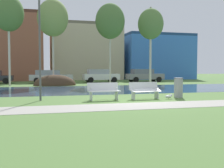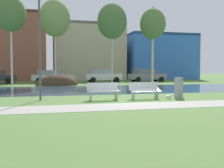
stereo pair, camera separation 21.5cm
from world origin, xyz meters
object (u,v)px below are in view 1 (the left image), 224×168
bench_right (145,90)px  seagull (169,96)px  parked_wagon_fourth_grey (144,75)px  trash_bin (178,87)px  streetlamp (39,19)px  parked_sedan_second_silver (50,76)px  parked_hatch_third_white (100,75)px  bench_left (104,91)px

bench_right → seagull: (1.21, -0.31, -0.34)m
seagull → parked_wagon_fourth_grey: bearing=72.3°
trash_bin → streetlamp: 8.00m
streetlamp → parked_sedan_second_silver: size_ratio=1.27×
bench_right → parked_wagon_fourth_grey: (7.12, 18.18, 0.34)m
trash_bin → parked_sedan_second_silver: (-6.16, 18.03, 0.21)m
bench_right → trash_bin: (2.01, 0.15, 0.08)m
seagull → parked_hatch_third_white: (0.48, 18.95, 0.68)m
trash_bin → parked_sedan_second_silver: parked_sedan_second_silver is taller
bench_left → parked_hatch_third_white: size_ratio=0.38×
bench_left → streetlamp: size_ratio=0.27×
bench_right → parked_hatch_third_white: size_ratio=0.38×
bench_right → streetlamp: (-5.23, 0.61, 3.47)m
bench_right → seagull: size_ratio=3.61×
bench_right → parked_wagon_fourth_grey: bearing=68.6°
bench_left → parked_sedan_second_silver: 18.30m
seagull → parked_wagon_fourth_grey: size_ratio=0.10×
streetlamp → parked_hatch_third_white: bearing=69.0°
streetlamp → seagull: bearing=-8.2°
trash_bin → streetlamp: (-7.23, 0.46, 3.39)m
parked_hatch_third_white → parked_wagon_fourth_grey: size_ratio=0.95×
bench_left → bench_right: size_ratio=1.00×
seagull → parked_hatch_third_white: bearing=88.5°
streetlamp → parked_wagon_fourth_grey: bearing=54.9°
bench_right → parked_wagon_fourth_grey: parked_wagon_fourth_grey is taller
parked_hatch_third_white → parked_wagon_fourth_grey: bearing=-4.7°
bench_left → parked_wagon_fourth_grey: bearing=62.9°
parked_sedan_second_silver → streetlamp: bearing=-93.5°
parked_sedan_second_silver → parked_hatch_third_white: bearing=4.4°
bench_left → bench_right: bearing=0.0°
trash_bin → parked_wagon_fourth_grey: bearing=74.2°
parked_wagon_fourth_grey → bench_left: bearing=-117.1°
streetlamp → parked_sedan_second_silver: bearing=86.5°
bench_right → parked_hatch_third_white: parked_hatch_third_white is taller
seagull → parked_hatch_third_white: size_ratio=0.11×
trash_bin → parked_sedan_second_silver: 19.06m
bench_left → trash_bin: bearing=2.1°
bench_left → streetlamp: 4.66m
bench_left → streetlamp: streetlamp is taller
bench_right → streetlamp: 6.31m
parked_sedan_second_silver → parked_wagon_fourth_grey: bearing=-0.0°
bench_right → streetlamp: size_ratio=0.27×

